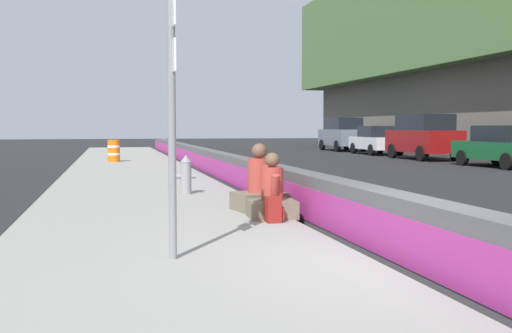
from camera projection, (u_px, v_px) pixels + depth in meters
name	position (u px, v px, depth m)	size (l,w,h in m)	color
ground_plane	(418.00, 273.00, 6.83)	(160.00, 160.00, 0.00)	#232326
sidewalk_strip	(183.00, 281.00, 6.21)	(80.00, 4.40, 0.14)	gray
jersey_barrier	(418.00, 236.00, 6.80)	(76.00, 0.45, 0.85)	#545456
route_sign_post	(172.00, 75.00, 6.80)	(0.44, 0.09, 3.60)	gray
fire_hydrant	(186.00, 174.00, 13.62)	(0.26, 0.46, 0.88)	gray
seated_person_foreground	(272.00, 197.00, 10.06)	(0.72, 0.83, 1.09)	#706651
seated_person_middle	(259.00, 189.00, 10.97)	(0.90, 1.00, 1.21)	#706651
backpack	(273.00, 210.00, 9.61)	(0.32, 0.28, 0.40)	maroon
construction_barrel	(114.00, 151.00, 26.28)	(0.54, 0.54, 0.95)	orange
parked_car_fourth	(503.00, 146.00, 24.68)	(4.56, 2.06, 1.71)	#145128
parked_car_midline	(423.00, 136.00, 30.65)	(4.82, 2.10, 2.28)	maroon
parked_car_far	(376.00, 140.00, 36.28)	(4.56, 2.08, 1.71)	silver
parked_car_farther	(342.00, 134.00, 41.80)	(4.83, 2.13, 2.28)	slate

